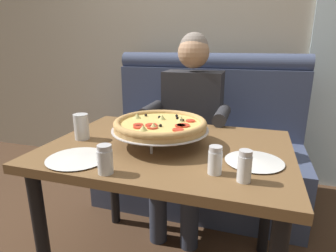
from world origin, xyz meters
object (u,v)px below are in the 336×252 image
object	(u,v)px
diner_main	(189,119)
dining_table	(168,165)
plate_near_left	(254,160)
pizza	(160,125)
shaker_parmesan	(244,168)
shaker_pepper_flakes	(215,162)
drinking_glass	(82,128)
plate_near_right	(77,157)
shaker_oregano	(105,161)
booth_bench	(201,149)

from	to	relation	value
diner_main	dining_table	bearing A→B (deg)	-86.12
dining_table	plate_near_left	distance (m)	0.41
pizza	shaker_parmesan	distance (m)	0.48
shaker_pepper_flakes	drinking_glass	size ratio (longest dim) A/B	0.83
plate_near_right	drinking_glass	size ratio (longest dim) A/B	1.98
pizza	plate_near_left	xyz separation A→B (m)	(0.43, -0.08, -0.09)
shaker_oregano	shaker_pepper_flakes	bearing A→B (deg)	17.19
shaker_oregano	shaker_parmesan	bearing A→B (deg)	10.09
plate_near_left	plate_near_right	xyz separation A→B (m)	(-0.70, -0.19, 0.00)
plate_near_left	drinking_glass	size ratio (longest dim) A/B	1.84
shaker_oregano	plate_near_right	distance (m)	0.20
pizza	drinking_glass	world-z (taller)	pizza
booth_bench	diner_main	bearing A→B (deg)	-98.82
shaker_pepper_flakes	shaker_oregano	xyz separation A→B (m)	(-0.38, -0.12, 0.00)
shaker_oregano	plate_near_right	bearing A→B (deg)	156.38
diner_main	drinking_glass	xyz separation A→B (m)	(-0.39, -0.65, 0.09)
shaker_oregano	drinking_glass	size ratio (longest dim) A/B	0.86
diner_main	drinking_glass	size ratio (longest dim) A/B	10.04
shaker_pepper_flakes	drinking_glass	bearing A→B (deg)	164.62
shaker_pepper_flakes	plate_near_right	world-z (taller)	shaker_pepper_flakes
shaker_pepper_flakes	plate_near_right	size ratio (longest dim) A/B	0.42
plate_near_left	drinking_glass	bearing A→B (deg)	177.08
pizza	drinking_glass	bearing A→B (deg)	-174.48
shaker_pepper_flakes	plate_near_left	size ratio (longest dim) A/B	0.45
plate_near_left	drinking_glass	xyz separation A→B (m)	(-0.83, 0.04, 0.05)
dining_table	shaker_pepper_flakes	world-z (taller)	shaker_pepper_flakes
plate_near_left	plate_near_right	size ratio (longest dim) A/B	0.93
shaker_parmesan	shaker_pepper_flakes	size ratio (longest dim) A/B	1.08
booth_bench	pizza	bearing A→B (deg)	-92.40
pizza	shaker_pepper_flakes	xyz separation A→B (m)	(0.29, -0.23, -0.05)
shaker_parmesan	drinking_glass	xyz separation A→B (m)	(-0.79, 0.22, 0.01)
diner_main	shaker_parmesan	bearing A→B (deg)	-65.32
shaker_parmesan	shaker_oregano	world-z (taller)	shaker_parmesan
shaker_parmesan	plate_near_left	xyz separation A→B (m)	(0.03, 0.18, -0.04)
dining_table	drinking_glass	distance (m)	0.47
shaker_parmesan	plate_near_right	xyz separation A→B (m)	(-0.66, -0.01, -0.04)
booth_bench	plate_near_right	world-z (taller)	booth_bench
booth_bench	diner_main	xyz separation A→B (m)	(-0.04, -0.27, 0.31)
shaker_parmesan	plate_near_left	world-z (taller)	shaker_parmesan
shaker_parmesan	plate_near_left	size ratio (longest dim) A/B	0.49
booth_bench	diner_main	world-z (taller)	diner_main
pizza	shaker_parmesan	world-z (taller)	pizza
dining_table	shaker_oregano	size ratio (longest dim) A/B	10.19
shaker_pepper_flakes	shaker_oregano	distance (m)	0.40
diner_main	plate_near_left	size ratio (longest dim) A/B	5.47
shaker_pepper_flakes	plate_near_right	distance (m)	0.56
shaker_parmesan	shaker_oregano	size ratio (longest dim) A/B	1.04
shaker_oregano	drinking_glass	distance (m)	0.44
shaker_pepper_flakes	drinking_glass	world-z (taller)	drinking_glass
dining_table	plate_near_right	size ratio (longest dim) A/B	4.43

